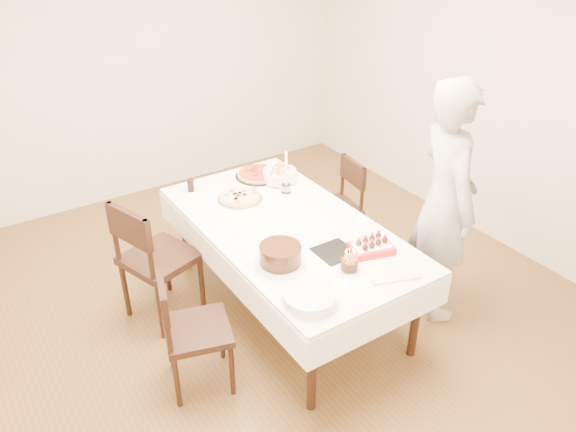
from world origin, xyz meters
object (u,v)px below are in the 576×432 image
pasta_bowl (280,175)px  taper_candle (286,172)px  chair_right_savory (333,208)px  person (445,203)px  chair_left_savory (160,258)px  pizza_white (240,197)px  pizza_pepperoni (258,174)px  layer_cake (280,255)px  strawberry_box (371,247)px  cola_glass (191,185)px  chair_left_dessert (197,330)px  birthday_cake (350,260)px  dining_table (288,267)px

pasta_bowl → taper_candle: 0.25m
pasta_bowl → taper_candle: size_ratio=0.76×
chair_right_savory → person: person is taller
chair_left_savory → pizza_white: (0.74, 0.08, 0.26)m
chair_left_savory → pizza_pepperoni: 1.17m
chair_right_savory → chair_left_savory: (-1.63, -0.00, 0.08)m
pizza_white → pizza_pepperoni: (0.34, 0.29, 0.00)m
chair_right_savory → layer_cake: 1.43m
layer_cake → strawberry_box: layer_cake is taller
chair_left_savory → person: size_ratio=0.55×
cola_glass → layer_cake: bearing=-87.5°
pizza_pepperoni → layer_cake: 1.33m
layer_cake → pasta_bowl: bearing=57.8°
chair_left_dessert → pasta_bowl: chair_left_dessert is taller
pizza_pepperoni → taper_candle: bearing=-84.2°
chair_left_savory → taper_candle: taper_candle is taller
chair_left_dessert → pizza_white: 1.25m
chair_right_savory → pasta_bowl: bearing=163.8°
taper_candle → birthday_cake: (-0.24, -1.13, -0.11)m
person → pizza_pepperoni: person is taller
person → cola_glass: person is taller
dining_table → pasta_bowl: bearing=62.4°
pizza_pepperoni → cola_glass: 0.60m
chair_left_savory → strawberry_box: bearing=118.7°
layer_cake → birthday_cake: 0.45m
taper_candle → pasta_bowl: bearing=71.9°
taper_candle → layer_cake: 1.02m
chair_left_savory → birthday_cake: chair_left_savory is taller
chair_right_savory → pizza_white: bearing=-177.8°
pizza_white → layer_cake: size_ratio=1.02×
dining_table → pizza_white: pizza_white is taller
cola_glass → strawberry_box: 1.63m
pasta_bowl → strawberry_box: pasta_bowl is taller
pizza_pepperoni → chair_left_dessert: bearing=-134.7°
chair_right_savory → pasta_bowl: size_ratio=3.06×
taper_candle → layer_cake: (-0.58, -0.83, -0.12)m
layer_cake → strawberry_box: size_ratio=1.23×
person → pasta_bowl: person is taller
chair_left_dessert → strawberry_box: bearing=-175.6°
cola_glass → pizza_pepperoni: bearing=-6.4°
pizza_pepperoni → pasta_bowl: 0.21m
chair_left_dessert → pizza_white: size_ratio=2.44×
strawberry_box → pasta_bowl: bearing=87.5°
taper_candle → strawberry_box: size_ratio=1.30×
chair_left_savory → chair_left_dessert: 0.81m
chair_right_savory → taper_candle: 0.71m
chair_left_dessert → taper_candle: bearing=-130.3°
person → layer_cake: 1.30m
chair_right_savory → cola_glass: (-1.15, 0.44, 0.37)m
pasta_bowl → person: bearing=-63.5°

